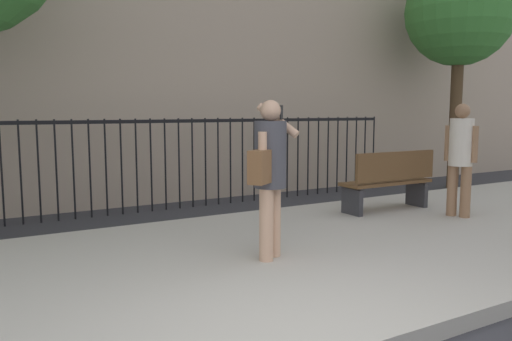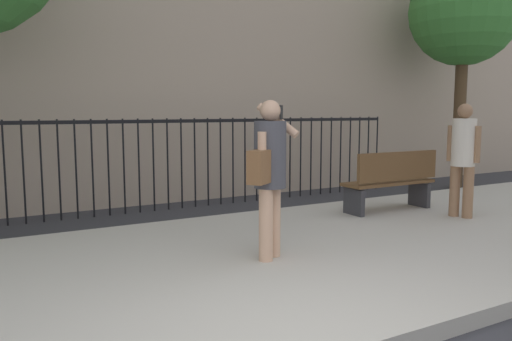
{
  "view_description": "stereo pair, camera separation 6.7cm",
  "coord_description": "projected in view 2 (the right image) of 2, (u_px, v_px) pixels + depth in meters",
  "views": [
    {
      "loc": [
        -1.89,
        -2.43,
        1.73
      ],
      "look_at": [
        0.91,
        2.36,
        1.07
      ],
      "focal_mm": 35.42,
      "sensor_mm": 36.0,
      "label": 1
    },
    {
      "loc": [
        -1.83,
        -2.46,
        1.73
      ],
      "look_at": [
        0.91,
        2.36,
        1.07
      ],
      "focal_mm": 35.42,
      "sensor_mm": 36.0,
      "label": 2
    }
  ],
  "objects": [
    {
      "name": "pedestrian_walking",
      "position": [
        463.0,
        153.0,
        7.44
      ],
      "size": [
        0.42,
        0.47,
        1.68
      ],
      "color": "#936B4C",
      "rests_on": "sidewalk"
    },
    {
      "name": "sidewalk",
      "position": [
        186.0,
        275.0,
        5.12
      ],
      "size": [
        28.0,
        4.4,
        0.15
      ],
      "primitive_type": "cube",
      "color": "#B2ADA3",
      "rests_on": "ground"
    },
    {
      "name": "iron_fence",
      "position": [
        100.0,
        155.0,
        8.2
      ],
      "size": [
        12.03,
        0.04,
        1.6
      ],
      "color": "black",
      "rests_on": "ground"
    },
    {
      "name": "street_bench",
      "position": [
        392.0,
        180.0,
        7.92
      ],
      "size": [
        1.6,
        0.45,
        0.95
      ],
      "color": "brown",
      "rests_on": "sidewalk"
    },
    {
      "name": "pedestrian_on_phone",
      "position": [
        269.0,
        168.0,
        5.3
      ],
      "size": [
        0.72,
        0.63,
        1.69
      ],
      "color": "tan",
      "rests_on": "sidewalk"
    },
    {
      "name": "street_tree_far",
      "position": [
        464.0,
        13.0,
        10.88
      ],
      "size": [
        2.34,
        2.34,
        5.04
      ],
      "color": "#4C3823",
      "rests_on": "ground"
    }
  ]
}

